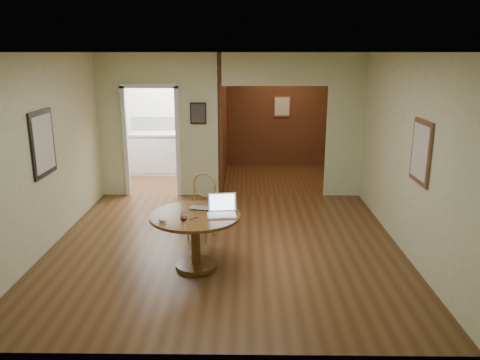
{
  "coord_description": "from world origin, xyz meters",
  "views": [
    {
      "loc": [
        0.3,
        -6.24,
        2.7
      ],
      "look_at": [
        0.22,
        -0.2,
        1.05
      ],
      "focal_mm": 35.0,
      "sensor_mm": 36.0,
      "label": 1
    }
  ],
  "objects_px": {
    "dining_table": "(195,228)",
    "chair": "(202,202)",
    "closed_laptop": "(203,210)",
    "open_laptop": "(222,209)"
  },
  "relations": [
    {
      "from": "dining_table",
      "to": "closed_laptop",
      "type": "xyz_separation_m",
      "value": [
        0.08,
        0.14,
        0.2
      ]
    },
    {
      "from": "closed_laptop",
      "to": "dining_table",
      "type": "bearing_deg",
      "value": -108.53
    },
    {
      "from": "dining_table",
      "to": "chair",
      "type": "bearing_deg",
      "value": 90.52
    },
    {
      "from": "chair",
      "to": "closed_laptop",
      "type": "bearing_deg",
      "value": -64.62
    },
    {
      "from": "dining_table",
      "to": "open_laptop",
      "type": "distance_m",
      "value": 0.42
    },
    {
      "from": "dining_table",
      "to": "open_laptop",
      "type": "bearing_deg",
      "value": 2.75
    },
    {
      "from": "dining_table",
      "to": "chair",
      "type": "distance_m",
      "value": 1.06
    },
    {
      "from": "chair",
      "to": "closed_laptop",
      "type": "xyz_separation_m",
      "value": [
        0.09,
        -0.92,
        0.2
      ]
    },
    {
      "from": "dining_table",
      "to": "open_laptop",
      "type": "xyz_separation_m",
      "value": [
        0.34,
        0.02,
        0.25
      ]
    },
    {
      "from": "dining_table",
      "to": "chair",
      "type": "relative_size",
      "value": 1.19
    }
  ]
}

